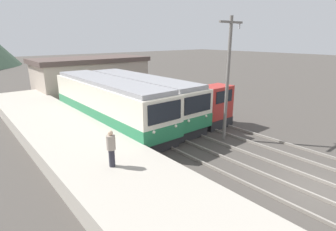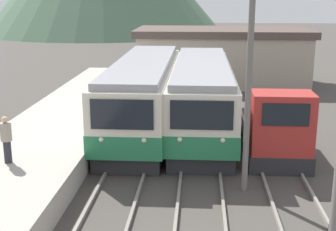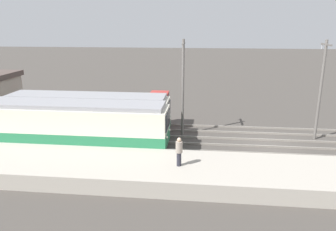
% 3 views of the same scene
% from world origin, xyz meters
% --- Properties ---
extents(ground_plane, '(200.00, 200.00, 0.00)m').
position_xyz_m(ground_plane, '(0.00, 0.00, 0.00)').
color(ground_plane, '#47423D').
extents(platform_left, '(4.50, 54.00, 0.93)m').
position_xyz_m(platform_left, '(-6.25, 0.00, 0.47)').
color(platform_left, '#ADA599').
rests_on(platform_left, ground).
extents(track_left, '(1.54, 60.00, 0.14)m').
position_xyz_m(track_left, '(-2.60, 0.00, 0.07)').
color(track_left, gray).
rests_on(track_left, ground).
extents(track_center, '(1.54, 60.00, 0.14)m').
position_xyz_m(track_center, '(0.20, 0.00, 0.07)').
color(track_center, gray).
rests_on(track_center, ground).
extents(track_right, '(1.54, 60.00, 0.14)m').
position_xyz_m(track_right, '(3.20, 0.00, 0.07)').
color(track_right, gray).
rests_on(track_right, ground).
extents(commuter_train_left, '(2.84, 13.11, 3.45)m').
position_xyz_m(commuter_train_left, '(-2.60, 13.52, 1.61)').
color(commuter_train_left, '#28282B').
rests_on(commuter_train_left, ground).
extents(commuter_train_center, '(2.84, 12.55, 3.39)m').
position_xyz_m(commuter_train_center, '(0.20, 13.50, 1.59)').
color(commuter_train_center, '#28282B').
rests_on(commuter_train_center, ground).
extents(shunting_locomotive, '(2.40, 4.74, 3.00)m').
position_xyz_m(shunting_locomotive, '(3.20, 9.76, 1.21)').
color(shunting_locomotive, '#28282B').
rests_on(shunting_locomotive, ground).
extents(catenary_mast_near, '(2.00, 0.20, 7.45)m').
position_xyz_m(catenary_mast_near, '(1.71, -3.81, 4.05)').
color(catenary_mast_near, slate).
rests_on(catenary_mast_near, ground).
extents(catenary_mast_mid, '(2.00, 0.20, 7.45)m').
position_xyz_m(catenary_mast_mid, '(1.71, 6.34, 4.05)').
color(catenary_mast_mid, slate).
rests_on(catenary_mast_mid, ground).
extents(person_on_platform, '(0.38, 0.38, 1.64)m').
position_xyz_m(person_on_platform, '(-6.39, 5.98, 1.82)').
color(person_on_platform, '#282833').
rests_on(person_on_platform, platform_left).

